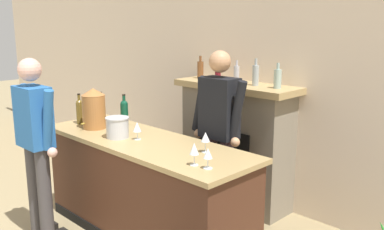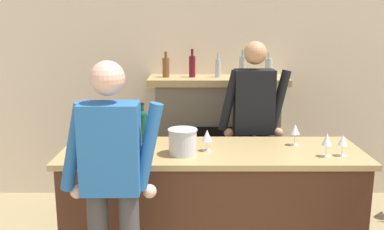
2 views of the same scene
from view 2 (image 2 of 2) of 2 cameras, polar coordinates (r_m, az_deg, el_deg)
wall_back_panel at (r=4.80m, az=1.08°, el=5.19°), size 12.00×0.07×2.75m
bar_counter at (r=3.58m, az=2.84°, el=-12.12°), size 2.37×0.77×0.98m
fireplace_stone at (r=4.68m, az=3.60°, el=-3.31°), size 1.45×0.52×1.70m
person_customer at (r=2.75m, az=-10.35°, el=-9.20°), size 0.66×0.30×1.75m
person_bartender at (r=4.02m, az=8.39°, el=-1.75°), size 0.66×0.31×1.80m
copper_dispenser at (r=3.31m, az=-9.15°, el=-1.45°), size 0.24×0.28×0.42m
ice_bucket_steel at (r=3.25m, az=-1.00°, el=-3.57°), size 0.23×0.23×0.20m
wine_bottle_burgundy_dark at (r=3.59m, az=-6.36°, el=-1.28°), size 0.08×0.08×0.34m
wine_bottle_rose_blush at (r=3.38m, az=-13.80°, el=-2.49°), size 0.07×0.07×0.33m
wine_bottle_riesling_slim at (r=3.69m, az=-13.38°, el=-1.42°), size 0.07×0.07×0.31m
wine_glass_near_bucket at (r=3.35m, az=17.80°, el=-3.23°), size 0.07×0.07×0.18m
wine_glass_mid_counter at (r=3.52m, az=-14.65°, el=-2.55°), size 0.09×0.09×0.16m
wine_glass_front_left at (r=3.59m, az=13.84°, el=-1.97°), size 0.08×0.08×0.18m
wine_glass_front_right at (r=3.34m, az=2.27°, el=-2.85°), size 0.08×0.08×0.17m
wine_glass_by_dispenser at (r=3.41m, az=19.72°, el=-3.35°), size 0.07×0.07×0.16m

